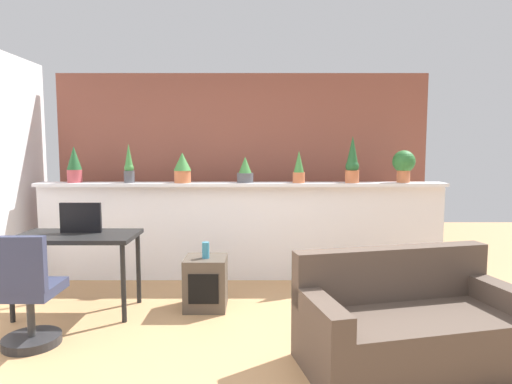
{
  "coord_description": "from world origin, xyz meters",
  "views": [
    {
      "loc": [
        0.18,
        -3.13,
        1.55
      ],
      "look_at": [
        0.16,
        0.99,
        1.14
      ],
      "focal_mm": 30.86,
      "sensor_mm": 36.0,
      "label": 1
    }
  ],
  "objects_px": {
    "potted_plant_5": "(354,162)",
    "desk": "(79,243)",
    "tv_monitor": "(83,218)",
    "potted_plant_0": "(76,164)",
    "potted_plant_2": "(184,167)",
    "potted_plant_6": "(406,164)",
    "office_chair": "(29,299)",
    "potted_plant_3": "(247,171)",
    "side_cube_shelf": "(208,283)",
    "potted_plant_4": "(301,168)",
    "couch": "(411,326)",
    "vase_on_shelf": "(208,250)",
    "potted_plant_1": "(131,166)"
  },
  "relations": [
    {
      "from": "potted_plant_5",
      "to": "desk",
      "type": "bearing_deg",
      "value": -160.05
    },
    {
      "from": "tv_monitor",
      "to": "potted_plant_0",
      "type": "bearing_deg",
      "value": 114.5
    },
    {
      "from": "potted_plant_2",
      "to": "tv_monitor",
      "type": "distance_m",
      "value": 1.31
    },
    {
      "from": "potted_plant_6",
      "to": "office_chair",
      "type": "distance_m",
      "value": 4.05
    },
    {
      "from": "potted_plant_3",
      "to": "potted_plant_6",
      "type": "relative_size",
      "value": 0.81
    },
    {
      "from": "potted_plant_2",
      "to": "side_cube_shelf",
      "type": "height_order",
      "value": "potted_plant_2"
    },
    {
      "from": "potted_plant_2",
      "to": "potted_plant_0",
      "type": "bearing_deg",
      "value": 178.18
    },
    {
      "from": "potted_plant_0",
      "to": "potted_plant_4",
      "type": "relative_size",
      "value": 1.13
    },
    {
      "from": "side_cube_shelf",
      "to": "couch",
      "type": "relative_size",
      "value": 0.3
    },
    {
      "from": "office_chair",
      "to": "potted_plant_4",
      "type": "bearing_deg",
      "value": 37.89
    },
    {
      "from": "potted_plant_3",
      "to": "office_chair",
      "type": "height_order",
      "value": "potted_plant_3"
    },
    {
      "from": "potted_plant_5",
      "to": "potted_plant_6",
      "type": "xyz_separation_m",
      "value": [
        0.6,
        0.03,
        -0.02
      ]
    },
    {
      "from": "potted_plant_5",
      "to": "potted_plant_6",
      "type": "bearing_deg",
      "value": 3.25
    },
    {
      "from": "side_cube_shelf",
      "to": "vase_on_shelf",
      "type": "height_order",
      "value": "vase_on_shelf"
    },
    {
      "from": "vase_on_shelf",
      "to": "potted_plant_3",
      "type": "bearing_deg",
      "value": 69.59
    },
    {
      "from": "potted_plant_5",
      "to": "couch",
      "type": "height_order",
      "value": "potted_plant_5"
    },
    {
      "from": "potted_plant_5",
      "to": "tv_monitor",
      "type": "xyz_separation_m",
      "value": [
        -2.78,
        -0.93,
        -0.5
      ]
    },
    {
      "from": "desk",
      "to": "side_cube_shelf",
      "type": "height_order",
      "value": "desk"
    },
    {
      "from": "potted_plant_5",
      "to": "office_chair",
      "type": "bearing_deg",
      "value": -148.37
    },
    {
      "from": "potted_plant_5",
      "to": "vase_on_shelf",
      "type": "distance_m",
      "value": 2.02
    },
    {
      "from": "potted_plant_4",
      "to": "desk",
      "type": "xyz_separation_m",
      "value": [
        -2.17,
        -1.0,
        -0.66
      ]
    },
    {
      "from": "potted_plant_0",
      "to": "couch",
      "type": "relative_size",
      "value": 0.25
    },
    {
      "from": "tv_monitor",
      "to": "potted_plant_6",
      "type": "bearing_deg",
      "value": 15.95
    },
    {
      "from": "tv_monitor",
      "to": "desk",
      "type": "bearing_deg",
      "value": -97.51
    },
    {
      "from": "potted_plant_3",
      "to": "vase_on_shelf",
      "type": "xyz_separation_m",
      "value": [
        -0.36,
        -0.96,
        -0.71
      ]
    },
    {
      "from": "potted_plant_3",
      "to": "couch",
      "type": "xyz_separation_m",
      "value": [
        1.22,
        -2.06,
        -1.0
      ]
    },
    {
      "from": "potted_plant_0",
      "to": "potted_plant_3",
      "type": "bearing_deg",
      "value": -0.14
    },
    {
      "from": "desk",
      "to": "couch",
      "type": "distance_m",
      "value": 2.98
    },
    {
      "from": "potted_plant_5",
      "to": "vase_on_shelf",
      "type": "xyz_separation_m",
      "value": [
        -1.59,
        -0.93,
        -0.81
      ]
    },
    {
      "from": "potted_plant_2",
      "to": "side_cube_shelf",
      "type": "xyz_separation_m",
      "value": [
        0.36,
        -0.9,
        -1.08
      ]
    },
    {
      "from": "potted_plant_6",
      "to": "couch",
      "type": "bearing_deg",
      "value": -106.63
    },
    {
      "from": "potted_plant_1",
      "to": "vase_on_shelf",
      "type": "distance_m",
      "value": 1.55
    },
    {
      "from": "potted_plant_4",
      "to": "couch",
      "type": "relative_size",
      "value": 0.22
    },
    {
      "from": "potted_plant_2",
      "to": "potted_plant_6",
      "type": "bearing_deg",
      "value": 0.89
    },
    {
      "from": "side_cube_shelf",
      "to": "couch",
      "type": "bearing_deg",
      "value": -35.22
    },
    {
      "from": "office_chair",
      "to": "couch",
      "type": "xyz_separation_m",
      "value": [
        2.87,
        -0.25,
        -0.11
      ]
    },
    {
      "from": "office_chair",
      "to": "side_cube_shelf",
      "type": "height_order",
      "value": "office_chair"
    },
    {
      "from": "potted_plant_3",
      "to": "couch",
      "type": "distance_m",
      "value": 2.6
    },
    {
      "from": "desk",
      "to": "tv_monitor",
      "type": "bearing_deg",
      "value": 82.49
    },
    {
      "from": "potted_plant_1",
      "to": "potted_plant_4",
      "type": "bearing_deg",
      "value": -0.23
    },
    {
      "from": "potted_plant_0",
      "to": "tv_monitor",
      "type": "height_order",
      "value": "potted_plant_0"
    },
    {
      "from": "potted_plant_6",
      "to": "desk",
      "type": "relative_size",
      "value": 0.34
    },
    {
      "from": "office_chair",
      "to": "vase_on_shelf",
      "type": "height_order",
      "value": "office_chair"
    },
    {
      "from": "potted_plant_4",
      "to": "office_chair",
      "type": "relative_size",
      "value": 0.41
    },
    {
      "from": "potted_plant_5",
      "to": "desk",
      "type": "xyz_separation_m",
      "value": [
        -2.79,
        -1.01,
        -0.73
      ]
    },
    {
      "from": "potted_plant_1",
      "to": "potted_plant_2",
      "type": "relative_size",
      "value": 1.3
    },
    {
      "from": "potted_plant_4",
      "to": "potted_plant_6",
      "type": "distance_m",
      "value": 1.22
    },
    {
      "from": "desk",
      "to": "side_cube_shelf",
      "type": "relative_size",
      "value": 2.2
    },
    {
      "from": "potted_plant_3",
      "to": "vase_on_shelf",
      "type": "bearing_deg",
      "value": -110.41
    },
    {
      "from": "potted_plant_5",
      "to": "office_chair",
      "type": "distance_m",
      "value": 3.53
    }
  ]
}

